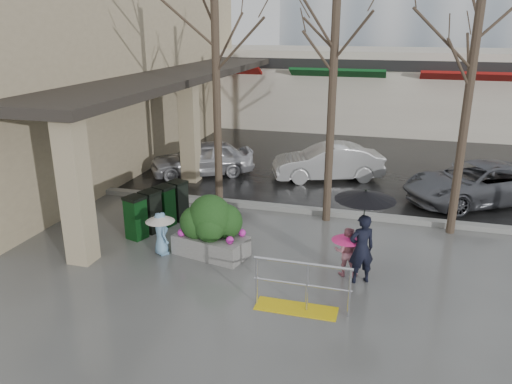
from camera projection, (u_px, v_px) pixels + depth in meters
The scene contains 20 objects.
ground at pixel (250, 272), 11.14m from camera, with size 120.00×120.00×0.00m, color #51514F.
street_asphalt at pixel (349, 112), 31.19m from camera, with size 120.00×36.00×0.01m, color black.
curb at pixel (288, 208), 14.76m from camera, with size 120.00×0.30×0.15m, color gray.
near_building at pixel (86, 58), 19.45m from camera, with size 6.00×18.00×8.00m, color tan.
canopy_slab at pixel (186, 70), 18.50m from camera, with size 2.80×18.00×0.25m, color #2D2823.
pillar_front at pixel (76, 190), 11.12m from camera, with size 0.55×0.55×3.50m, color tan.
pillar_back at pixel (190, 132), 17.05m from camera, with size 0.55×0.55×3.50m, color tan.
storefront_row at pixel (382, 88), 26.35m from camera, with size 34.00×6.74×4.00m.
handrail at pixel (300, 292), 9.58m from camera, with size 1.90×0.50×1.03m.
tree_west at pixel (215, 31), 13.30m from camera, with size 3.20×3.20×6.80m.
tree_midwest at pixel (336, 25), 12.43m from camera, with size 3.20×3.20×7.00m.
tree_mideast at pixel (476, 42), 11.70m from camera, with size 3.20×3.20×6.50m.
woman at pixel (363, 224), 10.32m from camera, with size 1.26×1.26×2.10m.
child_pink at pixel (347, 248), 10.84m from camera, with size 0.69×0.69×1.12m.
child_blue at pixel (161, 228), 11.83m from camera, with size 0.70×0.70×1.07m.
planter at pixel (211, 227), 11.78m from camera, with size 1.87×1.22×1.51m.
news_boxes at pixel (158, 209), 13.36m from camera, with size 1.08×2.06×1.13m.
car_a at pixel (202, 158), 18.08m from camera, with size 1.49×3.70×1.26m, color silver.
car_b at pixel (328, 162), 17.59m from camera, with size 1.33×3.82×1.26m, color silver.
car_c at pixel (477, 183), 15.28m from camera, with size 2.09×4.53×1.26m, color slate.
Camera 1 is at (2.84, -9.56, 5.29)m, focal length 35.00 mm.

